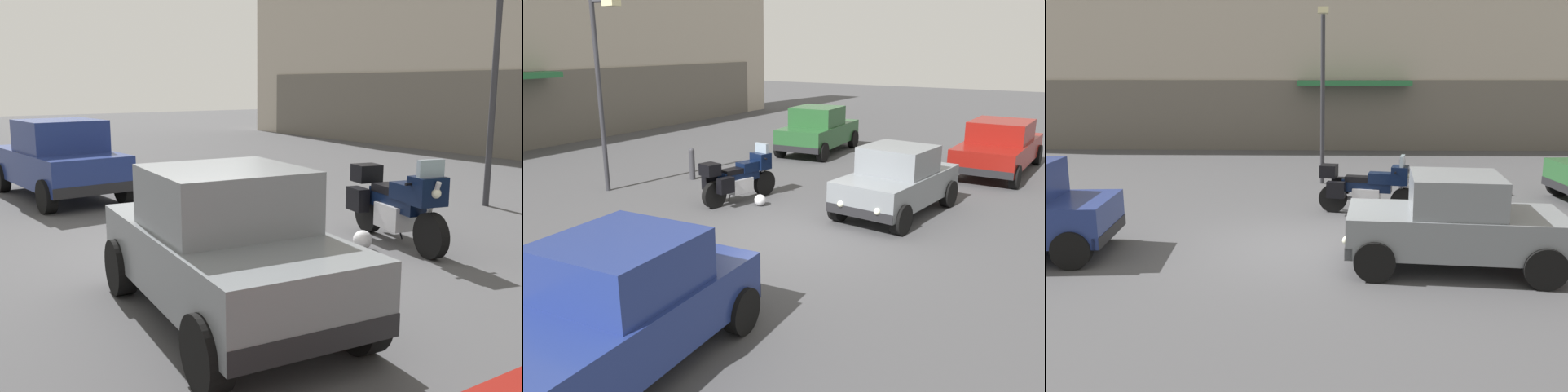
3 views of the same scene
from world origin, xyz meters
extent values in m
plane|color=#424244|center=(0.00, 0.00, 0.00)|extent=(80.00, 80.00, 0.00)
cube|color=#A89E8E|center=(0.00, 14.36, 5.04)|extent=(36.59, 2.40, 10.08)
cube|color=#5C564E|center=(0.00, 13.14, 1.40)|extent=(32.94, 0.12, 2.80)
cube|color=#236638|center=(1.63, 12.71, 2.70)|extent=(4.40, 1.10, 0.20)
cylinder|color=black|center=(2.22, 2.35, 0.32)|extent=(0.66, 0.28, 0.64)
cylinder|color=black|center=(0.64, 2.71, 0.32)|extent=(0.66, 0.28, 0.64)
cylinder|color=#B7B7BC|center=(2.20, 2.35, 0.75)|extent=(0.33, 0.14, 0.68)
cube|color=#B7B7BC|center=(1.39, 2.53, 0.42)|extent=(0.67, 0.52, 0.36)
cube|color=black|center=(1.39, 2.53, 0.66)|extent=(1.13, 0.52, 0.28)
cube|color=black|center=(1.68, 2.47, 0.84)|extent=(0.58, 0.45, 0.24)
cube|color=black|center=(1.20, 2.58, 0.80)|extent=(0.61, 0.42, 0.12)
cube|color=black|center=(2.10, 2.37, 0.92)|extent=(0.45, 0.51, 0.40)
cube|color=#8C9EAD|center=(2.14, 2.36, 1.22)|extent=(0.17, 0.41, 0.28)
sphere|color=#EAEACC|center=(2.28, 2.33, 0.92)|extent=(0.14, 0.14, 0.14)
cylinder|color=black|center=(2.02, 2.39, 1.02)|extent=(0.18, 0.61, 0.04)
cylinder|color=#B7B7BC|center=(0.85, 2.86, 0.30)|extent=(0.56, 0.21, 0.09)
cube|color=black|center=(0.82, 2.95, 0.58)|extent=(0.43, 0.28, 0.36)
cube|color=black|center=(0.69, 2.41, 0.58)|extent=(0.43, 0.28, 0.36)
cube|color=black|center=(0.54, 2.73, 0.95)|extent=(0.44, 0.47, 0.28)
cylinder|color=black|center=(1.28, 2.74, 0.15)|extent=(0.05, 0.13, 0.29)
sphere|color=silver|center=(1.36, 1.90, 0.14)|extent=(0.28, 0.28, 0.28)
cube|color=#8C9EAD|center=(-4.29, -0.52, 1.32)|extent=(0.16, 1.39, 0.51)
cube|color=black|center=(-3.34, -0.44, 0.42)|extent=(0.24, 1.64, 0.20)
cylinder|color=black|center=(-3.68, -1.25, 0.32)|extent=(0.65, 0.27, 0.64)
cylinder|color=black|center=(-3.80, 0.30, 0.32)|extent=(0.65, 0.27, 0.64)
cube|color=slate|center=(2.51, -1.08, 0.64)|extent=(3.54, 1.91, 0.64)
cube|color=slate|center=(2.51, -1.08, 1.26)|extent=(1.54, 1.57, 0.60)
cube|color=#8C9EAD|center=(1.86, -1.02, 1.26)|extent=(0.20, 1.33, 0.51)
cube|color=#8C9EAD|center=(3.16, -1.15, 1.26)|extent=(0.20, 1.33, 0.48)
cube|color=black|center=(0.87, -0.91, 0.42)|extent=(0.28, 1.56, 0.20)
cube|color=black|center=(4.15, -1.26, 0.42)|extent=(0.28, 1.56, 0.20)
cylinder|color=black|center=(1.19, -1.69, 0.32)|extent=(0.66, 0.29, 0.64)
cylinder|color=black|center=(1.34, -0.22, 0.32)|extent=(0.66, 0.29, 0.64)
cylinder|color=black|center=(3.68, -1.95, 0.32)|extent=(0.66, 0.29, 0.64)
cylinder|color=black|center=(3.83, -0.48, 0.32)|extent=(0.66, 0.29, 0.64)
sphere|color=silver|center=(0.77, -1.33, 0.54)|extent=(0.14, 0.14, 0.14)
sphere|color=silver|center=(0.86, -0.48, 0.54)|extent=(0.14, 0.14, 0.14)
cube|color=black|center=(6.17, 3.75, 0.42)|extent=(0.26, 1.64, 0.20)
cylinder|color=black|center=(6.51, 4.56, 0.32)|extent=(0.66, 0.27, 0.64)
cylinder|color=#2D2D33|center=(0.40, 6.13, 2.42)|extent=(0.12, 0.12, 4.85)
cylinder|color=#2D2D33|center=(0.40, 5.78, 4.75)|extent=(0.08, 0.70, 0.08)
cube|color=beige|center=(0.40, 5.43, 4.70)|extent=(0.28, 0.36, 0.16)
cylinder|color=#333338|center=(2.52, 5.04, 0.42)|extent=(0.16, 0.16, 0.84)
sphere|color=#333338|center=(2.52, 5.04, 0.84)|extent=(0.16, 0.16, 0.16)
camera|label=1|loc=(7.47, -4.01, 2.36)|focal=41.03mm
camera|label=2|loc=(-8.94, -5.20, 3.75)|focal=37.35mm
camera|label=3|loc=(0.37, -10.00, 3.17)|focal=39.29mm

